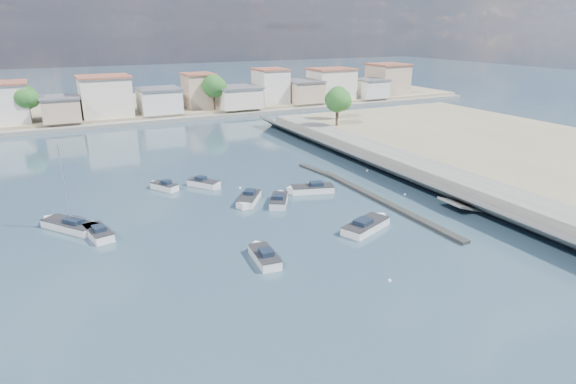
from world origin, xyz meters
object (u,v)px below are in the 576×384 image
Objects in this scene: motorboat_d at (248,200)px; sailboat at (68,225)px; motorboat_c at (310,189)px; motorboat_h at (367,225)px; motorboat_g at (205,184)px; motorboat_a at (264,256)px; motorboat_b at (279,200)px; motorboat_f at (163,187)px; motorboat_e at (97,232)px.

sailboat is (-19.22, 1.09, 0.03)m from motorboat_d.
motorboat_c is 0.92× the size of motorboat_h.
motorboat_h is 30.35m from sailboat.
motorboat_g is 23.10m from motorboat_h.
motorboat_a is 18.96m from motorboat_c.
motorboat_b and motorboat_h have the same top height.
motorboat_f is at bearing 125.64° from motorboat_h.
motorboat_d is 0.55× the size of sailboat.
motorboat_d is at bearing 149.77° from motorboat_b.
motorboat_c is 13.53m from motorboat_g.
motorboat_c is (12.57, 14.20, 0.00)m from motorboat_a.
motorboat_d is (-8.26, -0.08, -0.00)m from motorboat_c.
sailboat is at bearing 126.85° from motorboat_e.
motorboat_f is 14.10m from sailboat.
motorboat_a and motorboat_d have the same top height.
motorboat_f and motorboat_h have the same top height.
motorboat_g is (-2.71, 7.98, 0.00)m from motorboat_d.
motorboat_f is (-16.01, 9.21, -0.00)m from motorboat_c.
motorboat_g is at bearing 35.71° from motorboat_e.
motorboat_a is 21.31m from sailboat.
motorboat_h is (24.70, -10.40, 0.00)m from motorboat_e.
motorboat_e is (-25.06, -2.22, -0.00)m from motorboat_c.
motorboat_b is at bearing 59.00° from motorboat_a.
motorboat_b is 1.22× the size of motorboat_f.
motorboat_a is 0.99× the size of motorboat_e.
motorboat_e is at bearing -53.15° from sailboat.
motorboat_d is 16.93m from motorboat_e.
motorboat_e is 26.79m from motorboat_h.
motorboat_d is at bearing -50.15° from motorboat_f.
sailboat is at bearing 172.60° from motorboat_b.
motorboat_a is 22.16m from motorboat_g.
motorboat_b is 5.50m from motorboat_c.
motorboat_b is 22.51m from sailboat.
motorboat_f is at bearing 150.08° from motorboat_c.
motorboat_f is (-3.45, 23.41, -0.00)m from motorboat_a.
motorboat_g is at bearing 22.65° from sailboat.
motorboat_g is at bearing 85.88° from motorboat_a.
motorboat_e is (-12.49, 11.98, -0.00)m from motorboat_a.
sailboat is at bearing 177.88° from motorboat_c.
motorboat_h is at bearing -54.36° from motorboat_f.
motorboat_e is 17.35m from motorboat_g.
motorboat_f is (-10.85, 11.09, 0.00)m from motorboat_b.
motorboat_c is 1.19× the size of motorboat_d.
motorboat_c is 12.62m from motorboat_h.
motorboat_h is 0.71× the size of sailboat.
sailboat reaches higher than motorboat_d.
motorboat_e and motorboat_f have the same top height.
motorboat_b is 1.09× the size of motorboat_g.
sailboat reaches higher than motorboat_a.
motorboat_g is (-10.97, 7.91, 0.00)m from motorboat_c.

